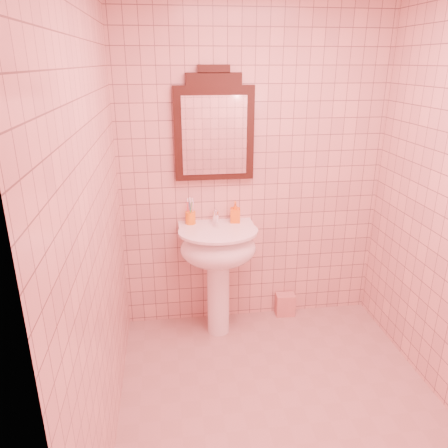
{
  "coord_description": "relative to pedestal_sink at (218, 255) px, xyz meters",
  "views": [
    {
      "loc": [
        -0.65,
        -2.05,
        2.01
      ],
      "look_at": [
        -0.29,
        0.55,
        1.03
      ],
      "focal_mm": 35.0,
      "sensor_mm": 36.0,
      "label": 1
    }
  ],
  "objects": [
    {
      "name": "floor",
      "position": [
        0.29,
        -0.87,
        -0.66
      ],
      "size": [
        2.2,
        2.2,
        0.0
      ],
      "primitive_type": "plane",
      "color": "tan",
      "rests_on": "ground"
    },
    {
      "name": "back_wall",
      "position": [
        0.29,
        0.23,
        0.59
      ],
      "size": [
        2.0,
        0.02,
        2.5
      ],
      "primitive_type": "cube",
      "color": "tan",
      "rests_on": "floor"
    },
    {
      "name": "pedestal_sink",
      "position": [
        0.0,
        0.0,
        0.0
      ],
      "size": [
        0.58,
        0.58,
        0.86
      ],
      "color": "white",
      "rests_on": "floor"
    },
    {
      "name": "faucet",
      "position": [
        0.0,
        0.14,
        0.26
      ],
      "size": [
        0.04,
        0.16,
        0.11
      ],
      "color": "white",
      "rests_on": "pedestal_sink"
    },
    {
      "name": "mirror",
      "position": [
        0.0,
        0.2,
        0.9
      ],
      "size": [
        0.57,
        0.06,
        0.8
      ],
      "color": "black",
      "rests_on": "back_wall"
    },
    {
      "name": "toothbrush_cup",
      "position": [
        -0.19,
        0.15,
        0.25
      ],
      "size": [
        0.08,
        0.08,
        0.17
      ],
      "rotation": [
        0.0,
        0.0,
        0.22
      ],
      "color": "orange",
      "rests_on": "pedestal_sink"
    },
    {
      "name": "soap_dispenser",
      "position": [
        0.15,
        0.14,
        0.28
      ],
      "size": [
        0.08,
        0.08,
        0.16
      ],
      "primitive_type": "imported",
      "rotation": [
        0.0,
        0.0,
        -0.14
      ],
      "color": "orange",
      "rests_on": "pedestal_sink"
    },
    {
      "name": "towel",
      "position": [
        0.58,
        0.17,
        -0.57
      ],
      "size": [
        0.16,
        0.11,
        0.19
      ],
      "primitive_type": "cube",
      "rotation": [
        0.0,
        0.0,
        -0.05
      ],
      "color": "#D87F84",
      "rests_on": "floor"
    }
  ]
}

